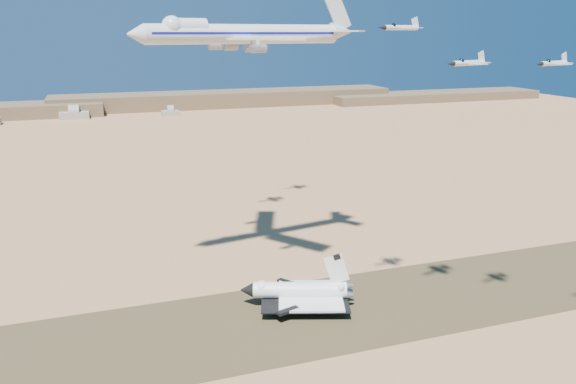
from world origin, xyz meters
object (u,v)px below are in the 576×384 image
object	(u,v)px
carrier_747	(239,34)
crew_c	(337,311)
shuttle	(299,292)
chase_jet_f	(278,32)
chase_jet_b	(468,63)
crew_b	(332,312)
crew_a	(315,311)
chase_jet_c	(553,63)
chase_jet_e	(244,32)
chase_jet_a	(400,27)

from	to	relation	value
carrier_747	crew_c	xyz separation A→B (m)	(20.92, -39.24, -87.19)
shuttle	chase_jet_f	distance (m)	132.51
chase_jet_b	chase_jet_f	size ratio (longest dim) A/B	1.05
crew_b	chase_jet_f	distance (m)	140.93
crew_a	chase_jet_c	bearing A→B (deg)	-116.23
carrier_747	chase_jet_e	bearing A→B (deg)	64.54
chase_jet_c	chase_jet_e	bearing A→B (deg)	96.74
crew_b	chase_jet_c	world-z (taller)	chase_jet_c
chase_jet_e	chase_jet_f	bearing A→B (deg)	28.16
carrier_747	chase_jet_a	xyz separation A→B (m)	(32.85, -49.79, 1.78)
chase_jet_c	carrier_747	bearing A→B (deg)	116.35
shuttle	chase_jet_a	xyz separation A→B (m)	(21.96, -19.75, 84.87)
shuttle	crew_b	bearing A→B (deg)	-30.52
chase_jet_c	crew_c	bearing A→B (deg)	127.81
shuttle	crew_c	size ratio (longest dim) A/B	22.22
crew_c	chase_jet_c	distance (m)	97.32
carrier_747	crew_a	distance (m)	95.68
chase_jet_a	chase_jet_b	xyz separation A→B (m)	(16.27, -8.90, -9.27)
chase_jet_a	shuttle	bearing A→B (deg)	125.00
carrier_747	crew_b	world-z (taller)	carrier_747
crew_a	chase_jet_f	world-z (taller)	chase_jet_f
shuttle	crew_b	size ratio (longest dim) A/B	20.85
chase_jet_a	chase_jet_e	distance (m)	100.95
shuttle	crew_a	distance (m)	8.43
crew_c	shuttle	bearing A→B (deg)	16.06
crew_c	chase_jet_c	world-z (taller)	chase_jet_c
crew_b	chase_jet_e	size ratio (longest dim) A/B	0.11
carrier_747	crew_c	world-z (taller)	carrier_747
crew_b	chase_jet_f	size ratio (longest dim) A/B	0.12
crew_b	chase_jet_e	distance (m)	125.13
chase_jet_e	crew_a	bearing A→B (deg)	-104.62
chase_jet_a	chase_jet_f	bearing A→B (deg)	75.30
chase_jet_c	chase_jet_e	xyz separation A→B (m)	(-51.03, 121.43, 7.98)
crew_b	chase_jet_e	xyz separation A→B (m)	(-4.42, 88.95, 87.91)
chase_jet_c	chase_jet_a	bearing A→B (deg)	129.95
crew_a	chase_jet_c	xyz separation A→B (m)	(51.68, -35.27, 80.06)
chase_jet_a	chase_jet_c	world-z (taller)	chase_jet_a
carrier_747	chase_jet_b	bearing A→B (deg)	-59.04
shuttle	carrier_747	size ratio (longest dim) A/B	0.46
crew_a	chase_jet_a	world-z (taller)	chase_jet_a
chase_jet_b	chase_jet_f	xyz separation A→B (m)	(-12.79, 127.94, 8.40)
chase_jet_e	chase_jet_f	distance (m)	29.32
carrier_747	crew_a	bearing A→B (deg)	-78.06
chase_jet_b	chase_jet_f	distance (m)	128.85
crew_c	chase_jet_f	size ratio (longest dim) A/B	0.12
chase_jet_e	chase_jet_a	bearing A→B (deg)	-93.80
carrier_747	crew_b	xyz separation A→B (m)	(19.08, -39.44, -87.13)
chase_jet_c	shuttle	bearing A→B (deg)	126.55
crew_b	chase_jet_b	bearing A→B (deg)	-142.28
crew_b	crew_c	xyz separation A→B (m)	(1.83, 0.20, -0.06)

